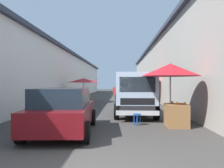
% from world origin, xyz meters
% --- Properties ---
extents(ground, '(90.00, 90.00, 0.00)m').
position_xyz_m(ground, '(13.50, 0.00, 0.00)').
color(ground, '#3D3A38').
extents(building_left_whitewash, '(49.80, 7.50, 4.65)m').
position_xyz_m(building_left_whitewash, '(15.75, 7.44, 2.33)').
color(building_left_whitewash, silver).
rests_on(building_left_whitewash, ground).
extents(building_right_concrete, '(49.80, 7.50, 5.55)m').
position_xyz_m(building_right_concrete, '(15.75, -7.44, 2.78)').
color(building_right_concrete, '#A39E93').
rests_on(building_right_concrete, ground).
extents(fruit_stall_mid_lane, '(2.73, 2.73, 2.10)m').
position_xyz_m(fruit_stall_mid_lane, '(14.68, 2.24, 1.66)').
color(fruit_stall_mid_lane, '#9E9EA3').
rests_on(fruit_stall_mid_lane, ground).
extents(fruit_stall_far_right, '(2.18, 2.18, 2.42)m').
position_xyz_m(fruit_stall_far_right, '(4.54, -2.76, 1.75)').
color(fruit_stall_far_right, '#9E9EA3').
rests_on(fruit_stall_far_right, ground).
extents(fruit_stall_near_right, '(2.48, 2.48, 2.21)m').
position_xyz_m(fruit_stall_near_right, '(14.09, -2.89, 1.68)').
color(fruit_stall_near_right, '#9E9EA3').
rests_on(fruit_stall_near_right, ground).
extents(hatchback_car, '(4.01, 2.12, 1.45)m').
position_xyz_m(hatchback_car, '(3.27, 0.99, 0.74)').
color(hatchback_car, '#600F14').
rests_on(hatchback_car, ground).
extents(delivery_truck, '(4.94, 2.02, 2.08)m').
position_xyz_m(delivery_truck, '(6.71, -1.57, 1.04)').
color(delivery_truck, black).
rests_on(delivery_truck, ground).
extents(vendor_by_crates, '(0.27, 0.61, 1.52)m').
position_xyz_m(vendor_by_crates, '(12.65, -0.56, 0.87)').
color(vendor_by_crates, '#232328').
rests_on(vendor_by_crates, ground).
extents(vendor_in_shade, '(0.63, 0.25, 1.58)m').
position_xyz_m(vendor_in_shade, '(12.49, -2.75, 0.91)').
color(vendor_in_shade, '#232328').
rests_on(vendor_in_shade, ground).
extents(parked_scooter, '(1.69, 0.32, 1.14)m').
position_xyz_m(parked_scooter, '(6.10, 2.51, 0.45)').
color(parked_scooter, black).
rests_on(parked_scooter, ground).
extents(plastic_stool, '(0.30, 0.30, 0.43)m').
position_xyz_m(plastic_stool, '(4.68, -1.49, 0.33)').
color(plastic_stool, '#194CB2').
rests_on(plastic_stool, ground).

